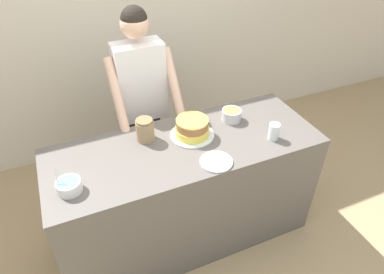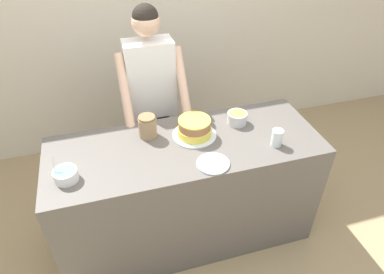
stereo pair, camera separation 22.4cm
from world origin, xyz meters
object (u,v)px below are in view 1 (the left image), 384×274
object	(u,v)px
cake	(192,128)
ceramic_plate	(216,162)
stoneware_jar	(145,130)
person_baker	(142,92)
frosting_bowl_blue	(69,186)
drinking_glass	(274,132)
frosting_bowl_olive	(231,115)

from	to	relation	value
cake	ceramic_plate	distance (m)	0.33
stoneware_jar	ceramic_plate	bearing A→B (deg)	-50.78
person_baker	stoneware_jar	size ratio (longest dim) A/B	10.45
frosting_bowl_blue	stoneware_jar	size ratio (longest dim) A/B	1.01
frosting_bowl_blue	ceramic_plate	distance (m)	0.89
person_baker	stoneware_jar	world-z (taller)	person_baker
cake	drinking_glass	xyz separation A→B (m)	(0.50, -0.25, -0.00)
stoneware_jar	frosting_bowl_olive	bearing A→B (deg)	-2.30
person_baker	frosting_bowl_olive	distance (m)	0.72
person_baker	drinking_glass	xyz separation A→B (m)	(0.69, -0.80, -0.05)
drinking_glass	frosting_bowl_olive	bearing A→B (deg)	115.97
cake	stoneware_jar	xyz separation A→B (m)	(-0.31, 0.09, 0.02)
person_baker	frosting_bowl_blue	size ratio (longest dim) A/B	10.38
frosting_bowl_olive	ceramic_plate	bearing A→B (deg)	-129.47
frosting_bowl_blue	drinking_glass	size ratio (longest dim) A/B	1.36
cake	frosting_bowl_olive	xyz separation A→B (m)	(0.34, 0.06, -0.01)
frosting_bowl_olive	drinking_glass	distance (m)	0.35
cake	ceramic_plate	bearing A→B (deg)	-85.44
frosting_bowl_blue	stoneware_jar	bearing A→B (deg)	28.41
cake	frosting_bowl_olive	size ratio (longest dim) A/B	2.15
cake	frosting_bowl_blue	size ratio (longest dim) A/B	1.90
person_baker	stoneware_jar	distance (m)	0.47
cake	frosting_bowl_olive	bearing A→B (deg)	10.23
person_baker	frosting_bowl_olive	xyz separation A→B (m)	(0.53, -0.49, -0.06)
frosting_bowl_olive	frosting_bowl_blue	xyz separation A→B (m)	(-1.20, -0.27, -0.01)
person_baker	frosting_bowl_olive	size ratio (longest dim) A/B	11.73
cake	drinking_glass	bearing A→B (deg)	-27.12
drinking_glass	stoneware_jar	bearing A→B (deg)	156.99
ceramic_plate	frosting_bowl_olive	bearing A→B (deg)	50.53
cake	ceramic_plate	xyz separation A→B (m)	(0.03, -0.32, -0.06)
frosting_bowl_olive	ceramic_plate	xyz separation A→B (m)	(-0.32, -0.38, -0.04)
person_baker	cake	distance (m)	0.58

